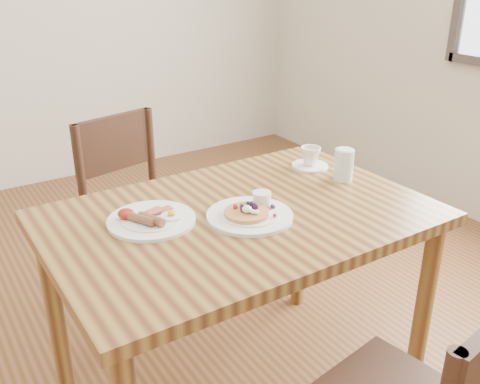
# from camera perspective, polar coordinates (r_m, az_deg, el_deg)

# --- Properties ---
(dining_table) EXTENTS (1.20, 0.80, 0.75)m
(dining_table) POSITION_cam_1_polar(r_m,az_deg,el_deg) (1.74, -0.00, -5.09)
(dining_table) COLOR olive
(dining_table) RESTS_ON ground
(chair_far) EXTENTS (0.50, 0.50, 0.88)m
(chair_far) POSITION_cam_1_polar(r_m,az_deg,el_deg) (2.36, -10.86, -1.76)
(chair_far) COLOR #331A12
(chair_far) RESTS_ON ground
(pancake_plate) EXTENTS (0.27, 0.27, 0.06)m
(pancake_plate) POSITION_cam_1_polar(r_m,az_deg,el_deg) (1.66, 1.13, -2.22)
(pancake_plate) COLOR white
(pancake_plate) RESTS_ON dining_table
(breakfast_plate) EXTENTS (0.27, 0.27, 0.04)m
(breakfast_plate) POSITION_cam_1_polar(r_m,az_deg,el_deg) (1.65, -9.55, -2.87)
(breakfast_plate) COLOR white
(breakfast_plate) RESTS_ON dining_table
(teacup_saucer) EXTENTS (0.14, 0.14, 0.08)m
(teacup_saucer) POSITION_cam_1_polar(r_m,az_deg,el_deg) (2.07, 7.51, 3.57)
(teacup_saucer) COLOR white
(teacup_saucer) RESTS_ON dining_table
(water_glass) EXTENTS (0.07, 0.07, 0.12)m
(water_glass) POSITION_cam_1_polar(r_m,az_deg,el_deg) (1.96, 11.00, 2.86)
(water_glass) COLOR silver
(water_glass) RESTS_ON dining_table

